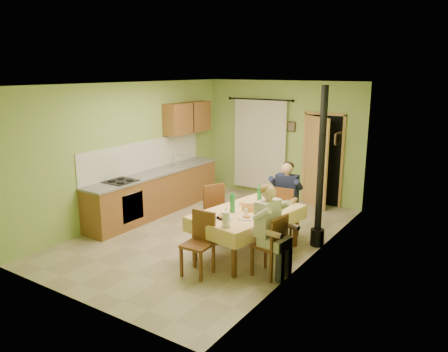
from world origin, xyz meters
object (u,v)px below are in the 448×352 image
Objects in this scene: chair_left at (219,224)px; man_right at (270,220)px; stove_flue at (320,190)px; chair_far at (285,222)px; chair_near at (198,256)px; chair_right at (269,258)px; man_far at (286,191)px; dining_table at (247,232)px.

man_right is (1.43, -0.80, 0.59)m from chair_left.
stove_flue reaches higher than chair_left.
stove_flue reaches higher than chair_far.
chair_far is 2.17m from chair_near.
chair_right is 0.70× the size of man_right.
man_far is at bearing -103.92° from chair_near.
chair_near is at bearing -105.96° from chair_far.
dining_table is at bearing -105.43° from chair_far.
man_right is at bearing 85.88° from chair_left.
chair_left is 0.36× the size of stove_flue.
chair_left is (-0.75, 0.28, -0.09)m from dining_table.
chair_far is 1.65m from chair_right.
chair_near is 0.70× the size of man_far.
chair_left is at bearing -71.43° from chair_near.
dining_table is at bearing 60.64° from man_right.
chair_right is 1.65m from chair_left.
chair_far is 1.74m from man_right.
chair_left reaches higher than chair_far.
dining_table is 2.05× the size of chair_left.
chair_far is at bearing 174.81° from stove_flue.
chair_right is (0.49, -1.57, -0.00)m from chair_far.
stove_flue is at bearing 58.30° from dining_table.
chair_near is (-0.43, -2.12, -0.00)m from chair_far.
chair_right reaches higher than dining_table.
stove_flue is at bearing -10.92° from man_far.
stove_flue is (0.17, 1.51, 0.73)m from chair_right.
dining_table is 1.19m from man_far.
chair_far is at bearing -90.00° from man_far.
dining_table is 1.46m from stove_flue.
dining_table is at bearing -131.28° from stove_flue.
stove_flue reaches higher than chair_near.
man_far reaches higher than chair_left.
man_far is at bearing 88.88° from dining_table.
chair_near reaches higher than dining_table.
man_right is at bearing 90.00° from chair_right.
chair_near is 2.45m from stove_flue.
chair_far is 1.02× the size of chair_near.
man_far is 1.65m from man_right.
man_far is at bearing 154.42° from chair_left.
chair_right is at bearing -27.46° from dining_table.
chair_left is at bearing 169.47° from dining_table.
stove_flue is at bearing -9.71° from chair_far.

